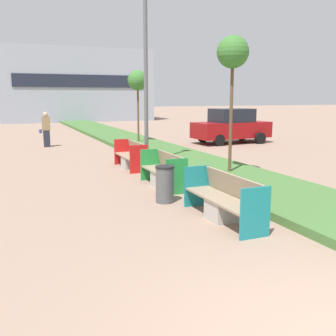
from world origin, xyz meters
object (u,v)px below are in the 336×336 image
object	(u,v)px
bench_green_frame	(164,174)
litter_bin	(165,184)
sapling_tree_far	(138,81)
pedestrian_walking	(46,129)
street_lamp_post	(146,54)
bench_red_frame	(131,158)
bench_teal_frame	(224,202)
sapling_tree_near	(233,55)
parked_car_distant	(231,126)

from	to	relation	value
bench_green_frame	litter_bin	bearing A→B (deg)	-110.93
sapling_tree_far	pedestrian_walking	size ratio (longest dim) A/B	2.20
bench_green_frame	litter_bin	distance (m)	1.68
street_lamp_post	sapling_tree_far	xyz separation A→B (m)	(1.81, 6.42, -0.67)
bench_red_frame	sapling_tree_far	xyz separation A→B (m)	(2.43, 6.52, 2.91)
litter_bin	sapling_tree_far	bearing A→B (deg)	74.85
litter_bin	pedestrian_walking	bearing A→B (deg)	97.37
bench_teal_frame	sapling_tree_near	world-z (taller)	sapling_tree_near
bench_teal_frame	sapling_tree_far	size ratio (longest dim) A/B	0.61
litter_bin	sapling_tree_far	world-z (taller)	sapling_tree_far
bench_teal_frame	litter_bin	distance (m)	1.83
bench_red_frame	pedestrian_walking	world-z (taller)	pedestrian_walking
litter_bin	parked_car_distant	bearing A→B (deg)	51.38
bench_teal_frame	bench_red_frame	xyz separation A→B (m)	(-0.00, 6.38, -0.01)
bench_green_frame	bench_red_frame	size ratio (longest dim) A/B	1.02
sapling_tree_near	parked_car_distant	size ratio (longest dim) A/B	1.00
street_lamp_post	parked_car_distant	distance (m)	8.97
sapling_tree_far	parked_car_distant	size ratio (longest dim) A/B	0.89
bench_red_frame	parked_car_distant	world-z (taller)	parked_car_distant
litter_bin	sapling_tree_near	xyz separation A→B (m)	(3.02, 2.02, 3.30)
bench_teal_frame	sapling_tree_far	distance (m)	13.44
sapling_tree_far	bench_teal_frame	bearing A→B (deg)	-100.63
street_lamp_post	sapling_tree_near	size ratio (longest dim) A/B	1.66
litter_bin	bench_red_frame	bearing A→B (deg)	82.67
bench_red_frame	pedestrian_walking	size ratio (longest dim) A/B	1.14
bench_red_frame	sapling_tree_far	world-z (taller)	sapling_tree_far
bench_red_frame	pedestrian_walking	bearing A→B (deg)	106.33
bench_teal_frame	pedestrian_walking	distance (m)	13.90
bench_teal_frame	parked_car_distant	bearing A→B (deg)	57.87
sapling_tree_near	parked_car_distant	bearing A→B (deg)	58.20
bench_teal_frame	parked_car_distant	distance (m)	13.73
sapling_tree_far	pedestrian_walking	world-z (taller)	sapling_tree_far
bench_green_frame	bench_red_frame	distance (m)	3.09
pedestrian_walking	bench_red_frame	bearing A→B (deg)	-73.67
litter_bin	street_lamp_post	distance (m)	6.02
sapling_tree_far	sapling_tree_near	bearing A→B (deg)	-90.00
litter_bin	parked_car_distant	distance (m)	12.67
bench_red_frame	bench_green_frame	bearing A→B (deg)	-89.99
bench_teal_frame	street_lamp_post	xyz separation A→B (m)	(0.61, 6.47, 3.57)
street_lamp_post	sapling_tree_far	bearing A→B (deg)	74.25
bench_green_frame	parked_car_distant	distance (m)	11.08
bench_teal_frame	bench_green_frame	xyz separation A→B (m)	(-0.00, 3.30, -0.01)
sapling_tree_far	street_lamp_post	bearing A→B (deg)	-105.75
sapling_tree_near	sapling_tree_far	bearing A→B (deg)	90.00
bench_green_frame	pedestrian_walking	world-z (taller)	pedestrian_walking
bench_green_frame	pedestrian_walking	bearing A→B (deg)	101.65
bench_green_frame	parked_car_distant	size ratio (longest dim) A/B	0.47
bench_teal_frame	pedestrian_walking	size ratio (longest dim) A/B	1.35
bench_teal_frame	sapling_tree_far	world-z (taller)	sapling_tree_far
bench_green_frame	pedestrian_walking	distance (m)	10.66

